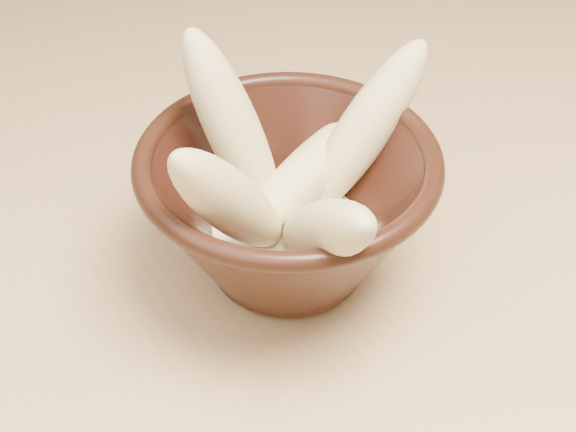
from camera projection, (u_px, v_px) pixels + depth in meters
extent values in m
cube|color=tan|center=(113.00, 227.00, 0.61)|extent=(1.20, 0.80, 0.04)
cylinder|color=tan|center=(389.00, 161.00, 1.28)|extent=(0.05, 0.05, 0.71)
cylinder|color=black|center=(288.00, 265.00, 0.54)|extent=(0.08, 0.08, 0.01)
cylinder|color=black|center=(288.00, 245.00, 0.53)|extent=(0.08, 0.08, 0.01)
torus|color=black|center=(288.00, 160.00, 0.48)|extent=(0.19, 0.19, 0.01)
cylinder|color=#FFEFCD|center=(288.00, 235.00, 0.52)|extent=(0.11, 0.11, 0.01)
ellipsoid|color=#D8C47F|center=(233.00, 129.00, 0.50)|extent=(0.07, 0.10, 0.14)
ellipsoid|color=#D8C47F|center=(231.00, 202.00, 0.45)|extent=(0.11, 0.07, 0.13)
ellipsoid|color=#D8C47F|center=(365.00, 128.00, 0.52)|extent=(0.12, 0.05, 0.12)
ellipsoid|color=#D8C47F|center=(313.00, 169.00, 0.53)|extent=(0.15, 0.09, 0.04)
ellipsoid|color=#D8C47F|center=(325.00, 230.00, 0.45)|extent=(0.06, 0.13, 0.12)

